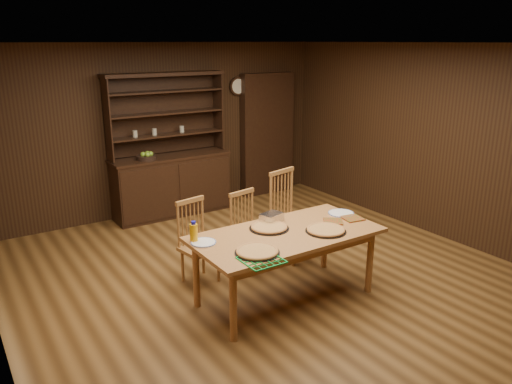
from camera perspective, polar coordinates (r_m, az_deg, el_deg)
floor at (r=5.78m, az=1.87°, el=-10.07°), size 6.00×6.00×0.00m
room_shell at (r=5.26m, az=2.04°, el=5.44°), size 6.00×6.00×6.00m
china_hutch at (r=7.84m, az=-9.71°, el=1.70°), size 1.84×0.52×2.17m
doorway at (r=8.76m, az=1.26°, el=6.59°), size 1.00×0.18×2.10m
wall_clock at (r=8.40m, az=-2.10°, el=11.99°), size 0.30×0.05×0.30m
dining_table at (r=5.13m, az=3.46°, el=-5.47°), size 1.93×0.97×0.75m
chair_left at (r=5.65m, az=-6.88°, el=-5.29°), size 0.45×0.43×0.95m
chair_center at (r=5.89m, az=-1.04°, el=-4.20°), size 0.45×0.43×0.95m
chair_right at (r=6.19m, az=3.60°, el=-2.26°), size 0.55×0.53×1.11m
pizza_left at (r=4.61m, az=0.14°, el=-6.81°), size 0.42×0.42×0.04m
pizza_right at (r=5.16m, az=7.98°, el=-4.32°), size 0.42×0.42×0.04m
pizza_center at (r=5.19m, az=1.51°, el=-4.05°), size 0.42×0.42×0.04m
cooling_rack at (r=4.48m, az=0.62°, el=-7.74°), size 0.40×0.40×0.02m
plate_left at (r=4.86m, az=-6.02°, el=-5.76°), size 0.25×0.25×0.02m
plate_right at (r=5.71m, az=9.69°, el=-2.41°), size 0.29×0.29×0.02m
foil_dish at (r=5.38m, az=1.79°, el=-2.92°), size 0.27×0.22×0.09m
juice_bottle at (r=4.87m, az=-7.13°, el=-4.63°), size 0.08×0.08×0.21m
pot_holder_a at (r=5.57m, az=10.95°, el=-2.97°), size 0.24×0.24×0.02m
pot_holder_b at (r=5.44m, az=8.80°, el=-3.34°), size 0.28×0.28×0.01m
fruit_bowl at (r=7.54m, az=-12.39°, el=3.97°), size 0.30×0.30×0.12m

